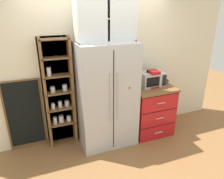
{
  "coord_description": "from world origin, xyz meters",
  "views": [
    {
      "loc": [
        -1.11,
        -3.09,
        2.32
      ],
      "look_at": [
        0.1,
        0.02,
        0.99
      ],
      "focal_mm": 33.96,
      "sensor_mm": 36.0,
      "label": 1
    }
  ],
  "objects_px": {
    "refrigerator": "(107,95)",
    "mug_charcoal": "(166,82)",
    "chalkboard_menu": "(25,115)",
    "microwave": "(151,79)",
    "mug_sage": "(135,85)",
    "bottle_amber": "(150,79)",
    "bottle_green": "(151,79)",
    "coffee_maker": "(152,78)"
  },
  "relations": [
    {
      "from": "refrigerator",
      "to": "mug_charcoal",
      "type": "distance_m",
      "value": 1.2
    },
    {
      "from": "mug_charcoal",
      "to": "chalkboard_menu",
      "type": "bearing_deg",
      "value": 173.48
    },
    {
      "from": "microwave",
      "to": "mug_charcoal",
      "type": "bearing_deg",
      "value": -6.6
    },
    {
      "from": "mug_charcoal",
      "to": "mug_sage",
      "type": "height_order",
      "value": "mug_charcoal"
    },
    {
      "from": "microwave",
      "to": "chalkboard_menu",
      "type": "bearing_deg",
      "value": 173.49
    },
    {
      "from": "microwave",
      "to": "bottle_amber",
      "type": "bearing_deg",
      "value": 107.2
    },
    {
      "from": "bottle_green",
      "to": "bottle_amber",
      "type": "bearing_deg",
      "value": 90.0
    },
    {
      "from": "chalkboard_menu",
      "to": "mug_sage",
      "type": "bearing_deg",
      "value": -7.31
    },
    {
      "from": "microwave",
      "to": "mug_sage",
      "type": "distance_m",
      "value": 0.33
    },
    {
      "from": "coffee_maker",
      "to": "chalkboard_menu",
      "type": "xyz_separation_m",
      "value": [
        -2.22,
        0.3,
        -0.47
      ]
    },
    {
      "from": "mug_sage",
      "to": "bottle_amber",
      "type": "relative_size",
      "value": 0.42
    },
    {
      "from": "mug_charcoal",
      "to": "bottle_amber",
      "type": "bearing_deg",
      "value": 169.8
    },
    {
      "from": "refrigerator",
      "to": "mug_charcoal",
      "type": "height_order",
      "value": "refrigerator"
    },
    {
      "from": "microwave",
      "to": "bottle_amber",
      "type": "distance_m",
      "value": 0.02
    },
    {
      "from": "bottle_green",
      "to": "chalkboard_menu",
      "type": "bearing_deg",
      "value": 173.64
    },
    {
      "from": "coffee_maker",
      "to": "chalkboard_menu",
      "type": "distance_m",
      "value": 2.28
    },
    {
      "from": "refrigerator",
      "to": "mug_charcoal",
      "type": "relative_size",
      "value": 17.0
    },
    {
      "from": "coffee_maker",
      "to": "bottle_green",
      "type": "distance_m",
      "value": 0.05
    },
    {
      "from": "coffee_maker",
      "to": "mug_sage",
      "type": "distance_m",
      "value": 0.34
    },
    {
      "from": "mug_sage",
      "to": "chalkboard_menu",
      "type": "height_order",
      "value": "chalkboard_menu"
    },
    {
      "from": "mug_charcoal",
      "to": "bottle_green",
      "type": "relative_size",
      "value": 0.35
    },
    {
      "from": "bottle_amber",
      "to": "chalkboard_menu",
      "type": "relative_size",
      "value": 0.22
    },
    {
      "from": "refrigerator",
      "to": "coffee_maker",
      "type": "xyz_separation_m",
      "value": [
        0.88,
        0.01,
        0.19
      ]
    },
    {
      "from": "coffee_maker",
      "to": "mug_charcoal",
      "type": "xyz_separation_m",
      "value": [
        0.31,
        0.01,
        -0.11
      ]
    },
    {
      "from": "coffee_maker",
      "to": "bottle_green",
      "type": "relative_size",
      "value": 1.04
    },
    {
      "from": "microwave",
      "to": "bottle_green",
      "type": "relative_size",
      "value": 1.47
    },
    {
      "from": "coffee_maker",
      "to": "bottle_green",
      "type": "bearing_deg",
      "value": 90.0
    },
    {
      "from": "mug_sage",
      "to": "bottle_green",
      "type": "height_order",
      "value": "bottle_green"
    },
    {
      "from": "mug_sage",
      "to": "refrigerator",
      "type": "bearing_deg",
      "value": -174.16
    },
    {
      "from": "microwave",
      "to": "coffee_maker",
      "type": "bearing_deg",
      "value": -98.65
    },
    {
      "from": "mug_sage",
      "to": "bottle_green",
      "type": "bearing_deg",
      "value": -0.48
    },
    {
      "from": "refrigerator",
      "to": "chalkboard_menu",
      "type": "distance_m",
      "value": 1.39
    },
    {
      "from": "coffee_maker",
      "to": "microwave",
      "type": "bearing_deg",
      "value": 81.35
    },
    {
      "from": "mug_sage",
      "to": "coffee_maker",
      "type": "bearing_deg",
      "value": -9.35
    },
    {
      "from": "mug_charcoal",
      "to": "bottle_green",
      "type": "height_order",
      "value": "bottle_green"
    },
    {
      "from": "refrigerator",
      "to": "bottle_amber",
      "type": "relative_size",
      "value": 6.55
    },
    {
      "from": "mug_charcoal",
      "to": "bottle_green",
      "type": "bearing_deg",
      "value": 172.33
    },
    {
      "from": "refrigerator",
      "to": "bottle_amber",
      "type": "xyz_separation_m",
      "value": [
        0.88,
        0.07,
        0.16
      ]
    },
    {
      "from": "coffee_maker",
      "to": "bottle_amber",
      "type": "bearing_deg",
      "value": 90.0
    },
    {
      "from": "refrigerator",
      "to": "bottle_green",
      "type": "distance_m",
      "value": 0.9
    },
    {
      "from": "mug_charcoal",
      "to": "refrigerator",
      "type": "bearing_deg",
      "value": -179.31
    },
    {
      "from": "refrigerator",
      "to": "mug_charcoal",
      "type": "xyz_separation_m",
      "value": [
        1.19,
        0.01,
        0.09
      ]
    }
  ]
}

